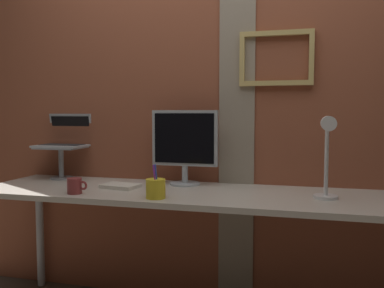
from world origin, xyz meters
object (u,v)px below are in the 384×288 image
Objects in this scene: monitor at (185,142)px; laptop at (66,138)px; coffee_mug at (75,186)px; pen_cup at (156,188)px; desk_lamp at (327,148)px.

laptop is (-0.83, 0.06, 0.01)m from monitor.
pen_cup is at bearing -0.02° from coffee_mug.
monitor reaches higher than desk_lamp.
laptop is 1.64m from desk_lamp.
monitor is 0.46m from pen_cup.
desk_lamp is 3.65× the size of coffee_mug.
laptop is 0.75× the size of desk_lamp.
coffee_mug is (-1.27, -0.16, -0.21)m from desk_lamp.
pen_cup is 1.53× the size of coffee_mug.
pen_cup is (0.79, -0.48, -0.21)m from laptop.
laptop is 2.73× the size of coffee_mug.
desk_lamp is (1.61, -0.31, -0.01)m from laptop.
coffee_mug is at bearing -139.69° from monitor.
laptop is 1.79× the size of pen_cup.
pen_cup is at bearing -168.69° from desk_lamp.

